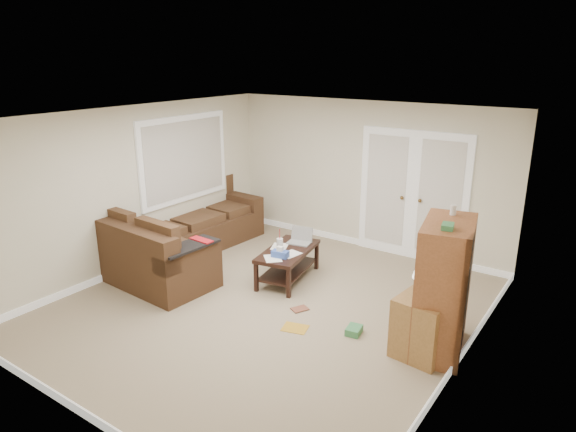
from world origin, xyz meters
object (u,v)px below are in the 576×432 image
Objects in this scene: coffee_table at (289,263)px; side_cabinet at (422,322)px; sectional_sofa at (175,239)px; tv_armoire at (443,287)px.

side_cabinet is (2.36, -0.83, 0.15)m from coffee_table.
side_cabinet reaches higher than sectional_sofa.
tv_armoire is at bearing 1.80° from sectional_sofa.
side_cabinet is at bearing -126.24° from tv_armoire.
tv_armoire is 0.45m from side_cabinet.
tv_armoire is 1.44× the size of side_cabinet.
tv_armoire is (2.47, -0.58, 0.50)m from coffee_table.
sectional_sofa is 1.97m from coffee_table.
tv_armoire reaches higher than side_cabinet.
side_cabinet reaches higher than coffee_table.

